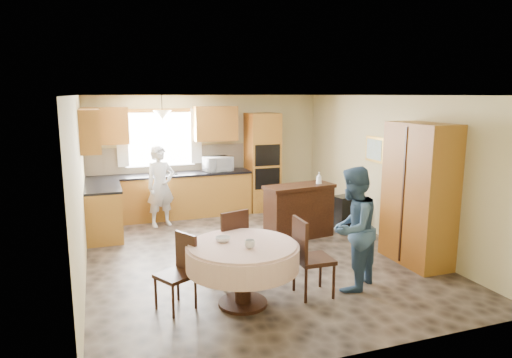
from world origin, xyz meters
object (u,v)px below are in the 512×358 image
at_px(dining_table, 243,257).
at_px(chair_right, 308,253).
at_px(cupboard, 419,194).
at_px(person_sink, 161,186).
at_px(sideboard, 299,213).
at_px(person_dining, 352,229).
at_px(chair_back, 230,242).
at_px(oven_tower, 262,162).
at_px(chair_left, 180,268).

relative_size(dining_table, chair_right, 1.33).
relative_size(cupboard, person_sink, 1.35).
bearing_deg(sideboard, person_sink, 137.20).
distance_m(sideboard, person_dining, 2.27).
height_order(cupboard, person_sink, cupboard).
xyz_separation_m(cupboard, chair_right, (-2.06, -0.52, -0.50)).
xyz_separation_m(cupboard, chair_back, (-2.85, 0.23, -0.50)).
height_order(cupboard, chair_back, cupboard).
distance_m(chair_right, person_dining, 0.69).
bearing_deg(oven_tower, chair_right, -102.92).
height_order(oven_tower, chair_back, oven_tower).
xyz_separation_m(dining_table, person_sink, (-0.44, 3.75, 0.18)).
bearing_deg(person_dining, sideboard, -132.84).
bearing_deg(chair_left, chair_right, 53.34).
xyz_separation_m(sideboard, cupboard, (1.15, -1.72, 0.61)).
bearing_deg(chair_left, person_dining, 56.32).
bearing_deg(chair_back, dining_table, 69.40).
height_order(chair_right, person_dining, person_dining).
bearing_deg(dining_table, chair_right, -2.06).
distance_m(oven_tower, person_sink, 2.36).
distance_m(cupboard, chair_right, 2.18).
height_order(oven_tower, chair_left, oven_tower).
height_order(cupboard, person_dining, cupboard).
bearing_deg(sideboard, cupboard, -64.24).
relative_size(oven_tower, dining_table, 1.57).
height_order(oven_tower, chair_right, oven_tower).
bearing_deg(dining_table, person_sink, 96.72).
xyz_separation_m(oven_tower, dining_table, (-1.84, -4.29, -0.46)).
height_order(chair_left, person_dining, person_dining).
bearing_deg(oven_tower, person_dining, -94.66).
xyz_separation_m(oven_tower, cupboard, (1.07, -3.80, -0.00)).
height_order(chair_left, person_sink, person_sink).
bearing_deg(sideboard, chair_right, -120.07).
distance_m(oven_tower, chair_left, 4.86).
relative_size(oven_tower, cupboard, 1.00).
relative_size(sideboard, person_dining, 0.77).
xyz_separation_m(chair_left, person_sink, (0.28, 3.55, 0.28)).
bearing_deg(oven_tower, chair_back, -116.51).
relative_size(dining_table, chair_left, 1.51).
bearing_deg(cupboard, person_dining, -160.71).
xyz_separation_m(sideboard, chair_back, (-1.70, -1.49, 0.11)).
xyz_separation_m(sideboard, person_dining, (-0.27, -2.22, 0.36)).
xyz_separation_m(oven_tower, person_dining, (-0.35, -4.29, -0.25)).
relative_size(chair_back, person_sink, 0.65).
bearing_deg(chair_right, cupboard, -74.23).
height_order(sideboard, chair_back, chair_back).
bearing_deg(oven_tower, chair_left, -122.02).
bearing_deg(chair_left, person_sink, 147.14).
distance_m(chair_left, person_dining, 2.24).
relative_size(oven_tower, sideboard, 1.70).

